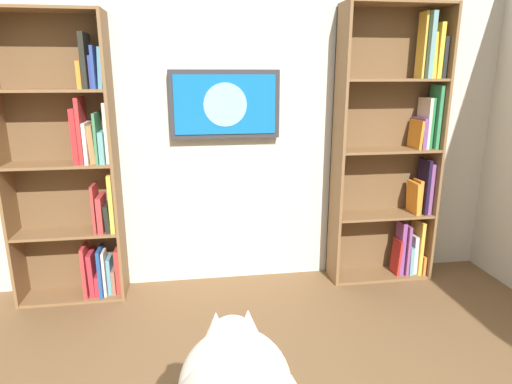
% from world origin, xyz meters
% --- Properties ---
extents(wall_back, '(4.52, 0.06, 2.70)m').
position_xyz_m(wall_back, '(0.00, -2.23, 1.35)').
color(wall_back, beige).
rests_on(wall_back, ground).
extents(bookshelf_left, '(0.83, 0.28, 2.17)m').
position_xyz_m(bookshelf_left, '(-1.33, -2.07, 1.05)').
color(bookshelf_left, brown).
rests_on(bookshelf_left, ground).
extents(bookshelf_right, '(0.78, 0.28, 2.08)m').
position_xyz_m(bookshelf_right, '(1.14, -2.06, 0.98)').
color(bookshelf_right, brown).
rests_on(bookshelf_right, ground).
extents(wall_mounted_tv, '(0.83, 0.07, 0.51)m').
position_xyz_m(wall_mounted_tv, '(0.04, -2.15, 1.45)').
color(wall_mounted_tv, '#333338').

